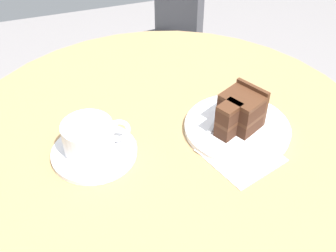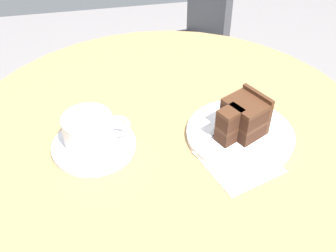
{
  "view_description": "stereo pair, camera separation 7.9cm",
  "coord_description": "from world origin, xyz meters",
  "px_view_note": "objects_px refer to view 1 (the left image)",
  "views": [
    {
      "loc": [
        -0.19,
        -0.58,
        1.3
      ],
      "look_at": [
        -0.0,
        -0.02,
        0.78
      ],
      "focal_mm": 45.0,
      "sensor_mm": 36.0,
      "label": 1
    },
    {
      "loc": [
        -0.11,
        -0.6,
        1.3
      ],
      "look_at": [
        -0.0,
        -0.02,
        0.78
      ],
      "focal_mm": 45.0,
      "sensor_mm": 36.0,
      "label": 2
    }
  ],
  "objects_px": {
    "coffee_cup": "(90,137)",
    "cake_slice": "(240,111)",
    "fork": "(224,108)",
    "saucer": "(94,152)",
    "cake_plate": "(237,128)",
    "teaspoon": "(118,138)",
    "cafe_chair": "(154,43)",
    "napkin": "(239,153)"
  },
  "relations": [
    {
      "from": "coffee_cup",
      "to": "cafe_chair",
      "type": "distance_m",
      "value": 0.88
    },
    {
      "from": "teaspoon",
      "to": "cake_plate",
      "type": "bearing_deg",
      "value": 35.82
    },
    {
      "from": "cake_plate",
      "to": "fork",
      "type": "xyz_separation_m",
      "value": [
        -0.0,
        0.06,
        0.01
      ]
    },
    {
      "from": "coffee_cup",
      "to": "fork",
      "type": "distance_m",
      "value": 0.28
    },
    {
      "from": "cake_plate",
      "to": "teaspoon",
      "type": "bearing_deg",
      "value": 170.15
    },
    {
      "from": "saucer",
      "to": "cake_slice",
      "type": "bearing_deg",
      "value": -4.48
    },
    {
      "from": "cake_plate",
      "to": "coffee_cup",
      "type": "bearing_deg",
      "value": 174.55
    },
    {
      "from": "teaspoon",
      "to": "saucer",
      "type": "bearing_deg",
      "value": -114.76
    },
    {
      "from": "saucer",
      "to": "cake_slice",
      "type": "distance_m",
      "value": 0.29
    },
    {
      "from": "coffee_cup",
      "to": "cafe_chair",
      "type": "bearing_deg",
      "value": 65.65
    },
    {
      "from": "teaspoon",
      "to": "cafe_chair",
      "type": "height_order",
      "value": "cafe_chair"
    },
    {
      "from": "fork",
      "to": "cafe_chair",
      "type": "relative_size",
      "value": 0.15
    },
    {
      "from": "fork",
      "to": "cafe_chair",
      "type": "bearing_deg",
      "value": 38.53
    },
    {
      "from": "teaspoon",
      "to": "cake_slice",
      "type": "height_order",
      "value": "cake_slice"
    },
    {
      "from": "teaspoon",
      "to": "cake_plate",
      "type": "relative_size",
      "value": 0.37
    },
    {
      "from": "coffee_cup",
      "to": "napkin",
      "type": "bearing_deg",
      "value": -19.01
    },
    {
      "from": "cake_slice",
      "to": "napkin",
      "type": "relative_size",
      "value": 0.66
    },
    {
      "from": "teaspoon",
      "to": "cake_slice",
      "type": "xyz_separation_m",
      "value": [
        0.23,
        -0.04,
        0.04
      ]
    },
    {
      "from": "coffee_cup",
      "to": "cafe_chair",
      "type": "xyz_separation_m",
      "value": [
        0.35,
        0.76,
        -0.28
      ]
    },
    {
      "from": "saucer",
      "to": "teaspoon",
      "type": "xyz_separation_m",
      "value": [
        0.05,
        0.02,
        0.01
      ]
    },
    {
      "from": "coffee_cup",
      "to": "napkin",
      "type": "distance_m",
      "value": 0.28
    },
    {
      "from": "saucer",
      "to": "fork",
      "type": "relative_size",
      "value": 1.29
    },
    {
      "from": "coffee_cup",
      "to": "teaspoon",
      "type": "xyz_separation_m",
      "value": [
        0.05,
        0.01,
        -0.03
      ]
    },
    {
      "from": "cake_plate",
      "to": "napkin",
      "type": "relative_size",
      "value": 1.25
    },
    {
      "from": "coffee_cup",
      "to": "teaspoon",
      "type": "bearing_deg",
      "value": 13.4
    },
    {
      "from": "teaspoon",
      "to": "cake_plate",
      "type": "distance_m",
      "value": 0.24
    },
    {
      "from": "cake_slice",
      "to": "cafe_chair",
      "type": "relative_size",
      "value": 0.13
    },
    {
      "from": "cake_plate",
      "to": "cake_slice",
      "type": "xyz_separation_m",
      "value": [
        0.0,
        0.0,
        0.04
      ]
    },
    {
      "from": "fork",
      "to": "cake_slice",
      "type": "bearing_deg",
      "value": -131.2
    },
    {
      "from": "teaspoon",
      "to": "cake_plate",
      "type": "xyz_separation_m",
      "value": [
        0.23,
        -0.04,
        -0.01
      ]
    },
    {
      "from": "saucer",
      "to": "cake_slice",
      "type": "relative_size",
      "value": 1.46
    },
    {
      "from": "coffee_cup",
      "to": "cake_slice",
      "type": "distance_m",
      "value": 0.29
    },
    {
      "from": "coffee_cup",
      "to": "napkin",
      "type": "relative_size",
      "value": 0.76
    },
    {
      "from": "coffee_cup",
      "to": "cake_plate",
      "type": "bearing_deg",
      "value": -5.45
    },
    {
      "from": "teaspoon",
      "to": "fork",
      "type": "bearing_deg",
      "value": 49.76
    },
    {
      "from": "cake_plate",
      "to": "cafe_chair",
      "type": "distance_m",
      "value": 0.83
    },
    {
      "from": "teaspoon",
      "to": "fork",
      "type": "relative_size",
      "value": 0.62
    },
    {
      "from": "cake_slice",
      "to": "napkin",
      "type": "bearing_deg",
      "value": -112.88
    },
    {
      "from": "fork",
      "to": "napkin",
      "type": "relative_size",
      "value": 0.74
    },
    {
      "from": "napkin",
      "to": "cafe_chair",
      "type": "bearing_deg",
      "value": 84.34
    },
    {
      "from": "coffee_cup",
      "to": "teaspoon",
      "type": "relative_size",
      "value": 1.64
    },
    {
      "from": "cake_slice",
      "to": "cafe_chair",
      "type": "bearing_deg",
      "value": 85.8
    }
  ]
}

